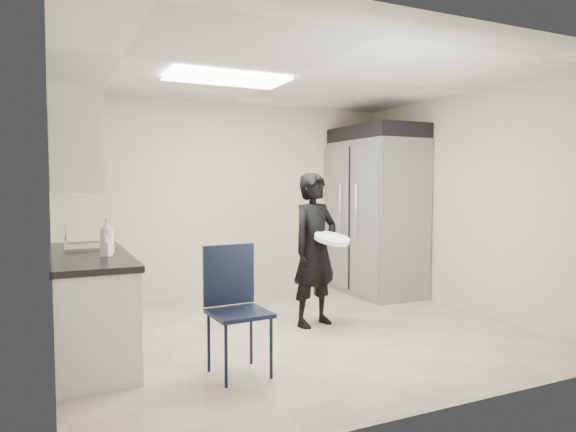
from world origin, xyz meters
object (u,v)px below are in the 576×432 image
commercial_fridge (376,218)px  folding_chair (239,313)px  man_tuxedo (315,250)px  lower_counter (90,306)px

commercial_fridge → folding_chair: size_ratio=2.12×
commercial_fridge → man_tuxedo: size_ratio=1.29×
lower_counter → folding_chair: size_ratio=1.92×
lower_counter → man_tuxedo: size_ratio=1.17×
folding_chair → man_tuxedo: 1.63m
commercial_fridge → folding_chair: 3.51m
lower_counter → commercial_fridge: bearing=15.9°
lower_counter → commercial_fridge: (3.78, 1.07, 0.62)m
folding_chair → lower_counter: bearing=131.2°
lower_counter → commercial_fridge: commercial_fridge is taller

